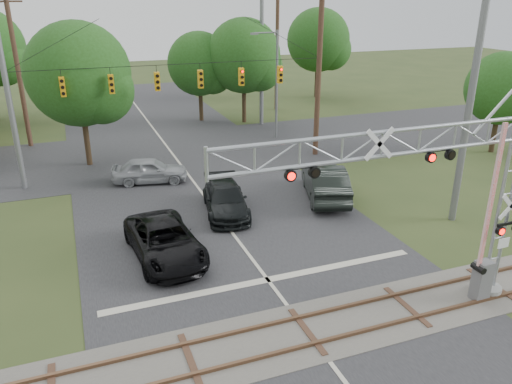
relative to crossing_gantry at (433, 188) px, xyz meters
name	(u,v)px	position (x,y,z in m)	size (l,w,h in m)	color
ground	(336,371)	(-4.12, -1.63, -4.75)	(160.00, 160.00, 0.00)	#303E1D
road_main	(232,233)	(-4.12, 8.37, -4.74)	(14.00, 90.00, 0.02)	#262628
road_cross	(171,152)	(-4.12, 22.37, -4.73)	(90.00, 12.00, 0.02)	#262628
railroad_track	(307,331)	(-4.12, 0.37, -4.71)	(90.00, 3.20, 0.17)	#4F4B45
crossing_gantry	(433,188)	(0.00, 0.00, 0.00)	(11.33, 0.98, 7.68)	gray
traffic_signal_span	(194,79)	(-3.21, 18.37, 1.00)	(19.34, 0.36, 11.50)	slate
pickup_black	(165,241)	(-7.53, 7.17, -3.97)	(2.59, 5.61, 1.56)	black
car_dark	(225,199)	(-3.67, 10.81, -4.01)	(2.07, 5.08, 1.47)	black
sedan_silver	(150,170)	(-6.56, 16.78, -3.99)	(1.79, 4.44, 1.51)	gray
suv_dark	(325,181)	(2.13, 10.89, -3.81)	(1.98, 5.68, 1.87)	black
streetlight	(275,80)	(4.34, 23.46, -0.17)	(2.18, 0.23, 8.18)	slate
utility_poles	(214,70)	(-1.08, 21.14, 1.12)	(26.21, 27.67, 12.30)	#3B281B
treeline	(126,57)	(-5.68, 31.44, 1.03)	(50.81, 29.99, 9.74)	#342617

